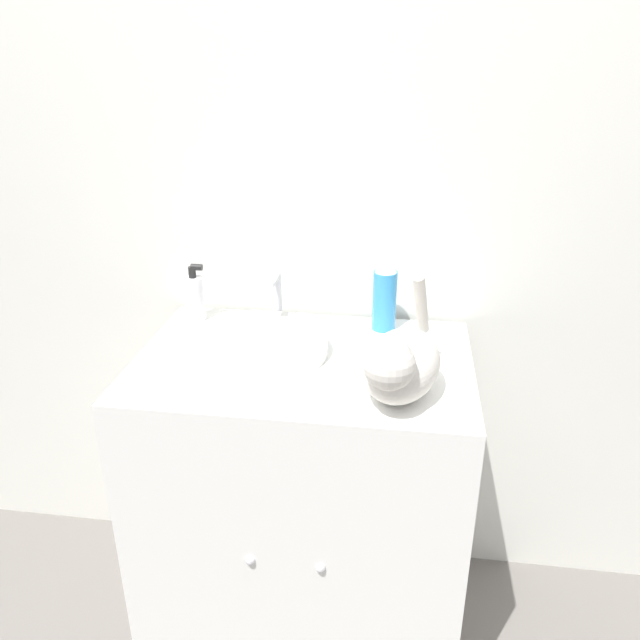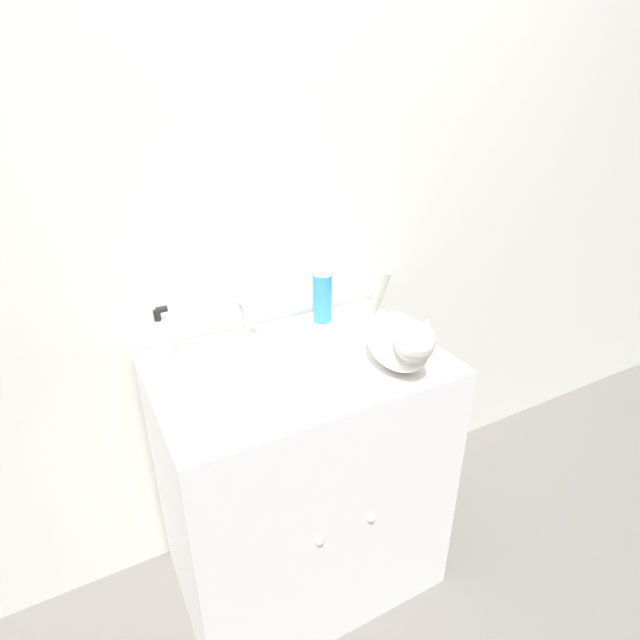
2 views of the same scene
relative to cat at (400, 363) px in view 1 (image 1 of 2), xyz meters
The scene contains 7 objects.
wall_back 0.61m from the cat, 116.50° to the left, with size 6.00×0.05×2.50m.
vanity_cabinet 0.59m from the cat, 147.49° to the left, with size 0.82×0.57×0.86m.
sink_basin 0.38m from the cat, 153.49° to the left, with size 0.32×0.32×0.05m.
faucet 0.47m from the cat, 135.44° to the left, with size 0.16×0.11×0.16m.
cat is the anchor object (origin of this frame).
soap_bottle 0.67m from the cat, 148.91° to the left, with size 0.06×0.05×0.16m.
spray_bottle 0.36m from the cat, 97.83° to the left, with size 0.06×0.06×0.20m.
Camera 1 is at (0.23, -1.06, 1.57)m, focal length 35.00 mm.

